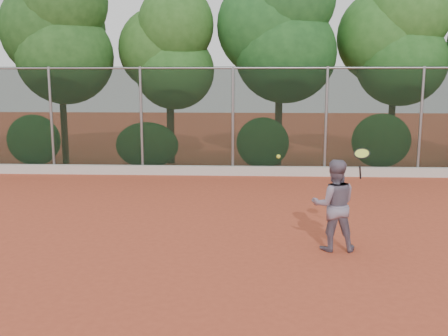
{
  "coord_description": "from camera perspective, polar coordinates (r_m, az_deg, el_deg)",
  "views": [
    {
      "loc": [
        0.49,
        -9.2,
        3.03
      ],
      "look_at": [
        0.0,
        1.0,
        1.25
      ],
      "focal_mm": 40.0,
      "sensor_mm": 36.0,
      "label": 1
    }
  ],
  "objects": [
    {
      "name": "tennis_ball_in_flight",
      "position": [
        9.23,
        6.25,
        1.31
      ],
      "size": [
        0.07,
        0.07,
        0.07
      ],
      "color": "#DFF036",
      "rests_on": "ground"
    },
    {
      "name": "tennis_racket",
      "position": [
        9.11,
        15.46,
        1.37
      ],
      "size": [
        0.36,
        0.34,
        0.57
      ],
      "color": "black",
      "rests_on": "ground"
    },
    {
      "name": "tennis_player",
      "position": [
        9.21,
        12.46,
        -4.17
      ],
      "size": [
        0.81,
        0.63,
        1.66
      ],
      "primitive_type": "imported",
      "rotation": [
        0.0,
        0.0,
        3.14
      ],
      "color": "slate",
      "rests_on": "ground"
    },
    {
      "name": "ground",
      "position": [
        9.7,
        -0.29,
        -8.31
      ],
      "size": [
        80.0,
        80.0,
        0.0
      ],
      "primitive_type": "plane",
      "color": "#B4462A",
      "rests_on": "ground"
    },
    {
      "name": "chainlink_fence",
      "position": [
        16.25,
        1.02,
        5.74
      ],
      "size": [
        24.09,
        0.09,
        3.5
      ],
      "color": "black",
      "rests_on": "ground"
    },
    {
      "name": "concrete_curb",
      "position": [
        16.29,
        0.98,
        -0.31
      ],
      "size": [
        24.0,
        0.2,
        0.3
      ],
      "primitive_type": "cube",
      "color": "beige",
      "rests_on": "ground"
    },
    {
      "name": "foliage_backdrop",
      "position": [
        18.26,
        -0.53,
        14.18
      ],
      "size": [
        23.7,
        3.63,
        7.55
      ],
      "color": "#472E1B",
      "rests_on": "ground"
    }
  ]
}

